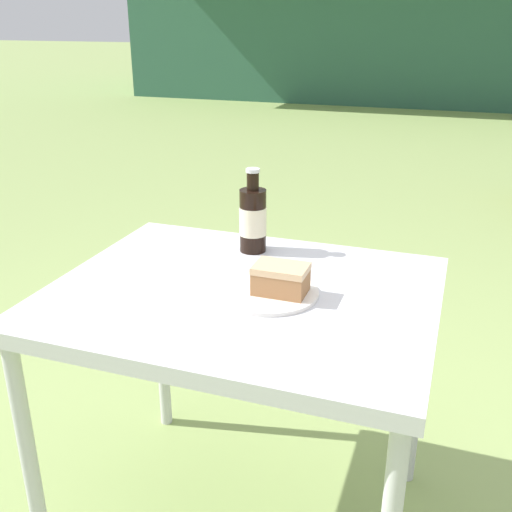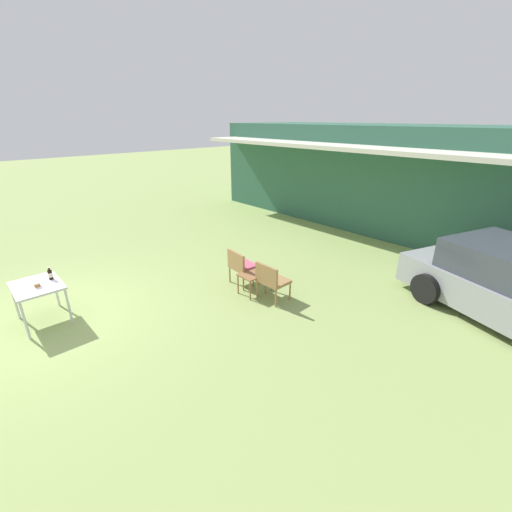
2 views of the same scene
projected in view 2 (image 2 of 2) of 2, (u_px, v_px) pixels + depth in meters
name	position (u px, v px, depth m)	size (l,w,h in m)	color
ground_plane	(46.00, 321.00, 6.32)	(60.00, 60.00, 0.00)	#8CA35B
cabin_building	(369.00, 173.00, 12.28)	(10.99, 5.21, 3.26)	#2D5B47
wicker_chair_cushioned	(242.00, 265.00, 7.54)	(0.61, 0.53, 0.81)	#9E7547
wicker_chair_plain	(271.00, 279.00, 6.88)	(0.59, 0.50, 0.81)	#9E7547
garden_side_table	(252.00, 277.00, 7.17)	(0.44, 0.48, 0.45)	brown
patio_table	(37.00, 288.00, 6.07)	(0.94, 0.76, 0.75)	silver
cake_on_plate	(37.00, 285.00, 5.97)	(0.24, 0.24, 0.08)	white
cola_bottle_near	(50.00, 275.00, 6.21)	(0.08, 0.08, 0.24)	black
fork	(35.00, 285.00, 6.02)	(0.18, 0.03, 0.01)	silver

